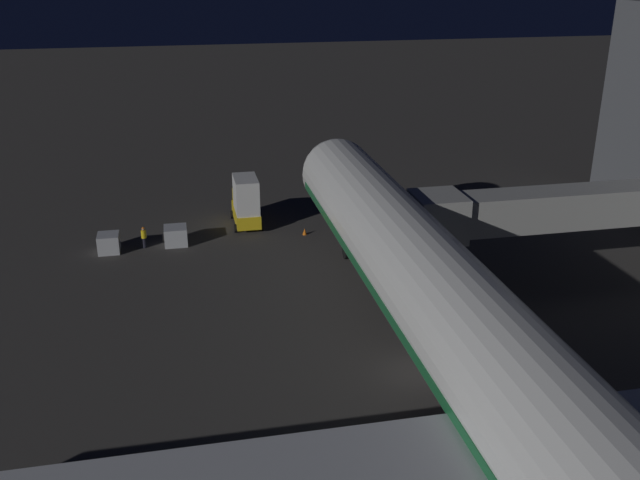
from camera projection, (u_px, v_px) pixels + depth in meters
ground_plane at (417, 372)px, 39.00m from camera, size 320.00×320.00×0.00m
airliner_at_gate at (542, 429)px, 25.37m from camera, size 57.20×70.42×18.67m
jet_bridge at (541, 210)px, 47.03m from camera, size 21.03×3.40×7.19m
catering_truck at (246, 201)px, 59.65m from camera, size 2.36×4.95×4.31m
baggage_container_near_belt at (176, 236)px, 56.13m from camera, size 1.77×1.81×1.46m
baggage_container_mid_row at (109, 243)px, 54.69m from camera, size 1.62×1.75×1.45m
ground_crew_by_belt_loader at (144, 236)px, 55.39m from camera, size 0.40×0.40×1.73m
traffic_cone_nose_port at (357, 228)px, 59.08m from camera, size 0.36×0.36×0.55m
traffic_cone_nose_starboard at (305, 231)px, 58.24m from camera, size 0.36×0.36×0.55m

